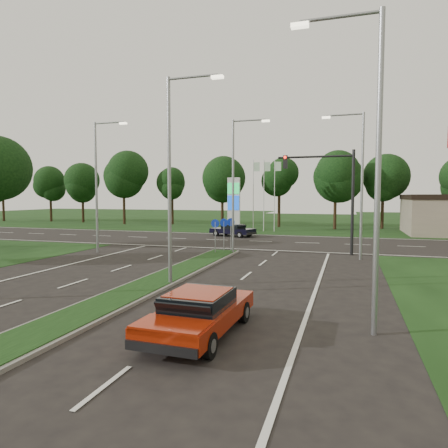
% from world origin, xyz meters
% --- Properties ---
extents(ground, '(160.00, 160.00, 0.00)m').
position_xyz_m(ground, '(0.00, 0.00, 0.00)').
color(ground, black).
rests_on(ground, ground).
extents(verge_far, '(160.00, 50.00, 0.02)m').
position_xyz_m(verge_far, '(0.00, 55.00, 0.00)').
color(verge_far, black).
rests_on(verge_far, ground).
extents(cross_road, '(160.00, 12.00, 0.02)m').
position_xyz_m(cross_road, '(0.00, 24.00, 0.00)').
color(cross_road, black).
rests_on(cross_road, ground).
extents(median_kerb, '(2.00, 26.00, 0.12)m').
position_xyz_m(median_kerb, '(0.00, 4.00, 0.06)').
color(median_kerb, slate).
rests_on(median_kerb, ground).
extents(streetlight_median_near, '(2.53, 0.22, 9.00)m').
position_xyz_m(streetlight_median_near, '(1.00, 6.00, 5.08)').
color(streetlight_median_near, gray).
rests_on(streetlight_median_near, ground).
extents(streetlight_median_far, '(2.53, 0.22, 9.00)m').
position_xyz_m(streetlight_median_far, '(1.00, 16.00, 5.08)').
color(streetlight_median_far, gray).
rests_on(streetlight_median_far, ground).
extents(streetlight_left_far, '(2.53, 0.22, 9.00)m').
position_xyz_m(streetlight_left_far, '(-8.30, 14.00, 5.08)').
color(streetlight_left_far, gray).
rests_on(streetlight_left_far, ground).
extents(streetlight_right_far, '(2.53, 0.22, 9.00)m').
position_xyz_m(streetlight_right_far, '(8.80, 16.00, 5.08)').
color(streetlight_right_far, gray).
rests_on(streetlight_right_far, ground).
extents(streetlight_right_near, '(2.53, 0.22, 9.00)m').
position_xyz_m(streetlight_right_near, '(8.80, 2.00, 5.08)').
color(streetlight_right_near, gray).
rests_on(streetlight_right_near, ground).
extents(traffic_signal, '(5.10, 0.42, 7.00)m').
position_xyz_m(traffic_signal, '(7.19, 18.00, 4.65)').
color(traffic_signal, black).
rests_on(traffic_signal, ground).
extents(median_signs, '(1.16, 1.76, 2.38)m').
position_xyz_m(median_signs, '(0.00, 16.40, 1.71)').
color(median_signs, gray).
rests_on(median_signs, ground).
extents(gas_pylon, '(5.80, 1.26, 8.00)m').
position_xyz_m(gas_pylon, '(-3.79, 33.05, 3.20)').
color(gas_pylon, silver).
rests_on(gas_pylon, ground).
extents(treeline_far, '(6.00, 6.00, 9.90)m').
position_xyz_m(treeline_far, '(0.10, 39.93, 6.83)').
color(treeline_far, black).
rests_on(treeline_far, ground).
extents(red_sedan, '(2.06, 4.67, 1.27)m').
position_xyz_m(red_sedan, '(4.28, 0.50, 0.68)').
color(red_sedan, '#A02008').
rests_on(red_sedan, ground).
extents(navy_sedan, '(4.68, 3.06, 1.19)m').
position_xyz_m(navy_sedan, '(-2.49, 27.37, 0.64)').
color(navy_sedan, black).
rests_on(navy_sedan, ground).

